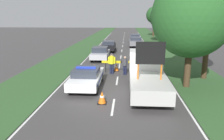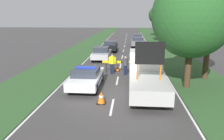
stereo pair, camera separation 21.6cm
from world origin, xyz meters
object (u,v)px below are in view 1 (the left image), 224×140
(traffic_cone_near_truck, at_px, (148,68))
(queued_car_sedan_black, at_px, (109,46))
(roadside_tree_near_right, at_px, (163,17))
(roadside_tree_mid_left, at_px, (192,16))
(queued_car_suv_grey, at_px, (136,42))
(police_officer, at_px, (112,62))
(pedestrian_civilian, at_px, (125,64))
(traffic_cone_behind_barrier, at_px, (116,67))
(road_barrier, at_px, (121,63))
(traffic_cone_near_police, at_px, (102,97))
(roadside_tree_near_left, at_px, (154,15))
(queued_car_hatch_blue, at_px, (135,38))
(queued_car_sedan_silver, at_px, (100,53))
(police_car, at_px, (87,77))
(roadside_tree_mid_right, at_px, (211,6))
(traffic_cone_centre_front, at_px, (95,67))
(work_truck, at_px, (147,73))
(utility_pole, at_px, (189,24))

(traffic_cone_near_truck, height_order, queued_car_sedan_black, queued_car_sedan_black)
(roadside_tree_near_right, bearing_deg, roadside_tree_mid_left, -95.17)
(queued_car_suv_grey, xyz_separation_m, roadside_tree_near_right, (5.21, 6.91, 3.78))
(police_officer, distance_m, pedestrian_civilian, 1.15)
(traffic_cone_behind_barrier, bearing_deg, road_barrier, -59.43)
(traffic_cone_near_police, height_order, roadside_tree_near_left, roadside_tree_near_left)
(queued_car_hatch_blue, bearing_deg, traffic_cone_near_police, 84.54)
(traffic_cone_behind_barrier, height_order, roadside_tree_near_left, roadside_tree_near_left)
(traffic_cone_near_truck, distance_m, queued_car_sedan_silver, 6.94)
(police_car, xyz_separation_m, roadside_tree_mid_right, (8.76, 2.72, 4.76))
(queued_car_sedan_black, bearing_deg, traffic_cone_centre_front, 87.65)
(road_barrier, distance_m, queued_car_sedan_black, 11.57)
(traffic_cone_centre_front, height_order, roadside_tree_mid_left, roadside_tree_mid_left)
(work_truck, distance_m, traffic_cone_behind_barrier, 5.54)
(queued_car_sedan_silver, xyz_separation_m, utility_pole, (8.43, -3.60, 3.30))
(pedestrian_civilian, height_order, roadside_tree_near_left, roadside_tree_near_left)
(roadside_tree_near_right, bearing_deg, traffic_cone_near_police, -104.65)
(police_car, height_order, road_barrier, police_car)
(queued_car_sedan_black, relative_size, roadside_tree_mid_right, 0.50)
(traffic_cone_near_truck, height_order, queued_car_suv_grey, queued_car_suv_grey)
(roadside_tree_near_left, relative_size, roadside_tree_mid_right, 0.90)
(police_officer, distance_m, traffic_cone_behind_barrier, 1.32)
(police_car, relative_size, queued_car_sedan_black, 1.16)
(queued_car_suv_grey, bearing_deg, utility_pole, 105.88)
(police_car, relative_size, road_barrier, 1.40)
(work_truck, distance_m, road_barrier, 4.75)
(work_truck, relative_size, roadside_tree_near_right, 0.87)
(traffic_cone_behind_barrier, xyz_separation_m, roadside_tree_mid_left, (5.04, -4.21, 4.46))
(pedestrian_civilian, xyz_separation_m, queued_car_suv_grey, (1.50, 17.12, -0.09))
(traffic_cone_centre_front, bearing_deg, traffic_cone_near_police, -78.62)
(work_truck, xyz_separation_m, queued_car_sedan_silver, (-4.25, 9.91, -0.39))
(traffic_cone_centre_front, height_order, queued_car_sedan_silver, queued_car_sedan_silver)
(roadside_tree_mid_right, bearing_deg, roadside_tree_mid_left, -130.76)
(police_car, distance_m, roadside_tree_mid_right, 10.33)
(road_barrier, bearing_deg, queued_car_sedan_black, 107.59)
(work_truck, height_order, queued_car_suv_grey, work_truck)
(traffic_cone_centre_front, xyz_separation_m, traffic_cone_behind_barrier, (2.01, -0.26, 0.06))
(traffic_cone_behind_barrier, bearing_deg, roadside_tree_near_left, 78.22)
(work_truck, relative_size, queued_car_suv_grey, 1.50)
(work_truck, xyz_separation_m, queued_car_sedan_black, (-3.80, 15.77, -0.35))
(traffic_cone_behind_barrier, relative_size, roadside_tree_mid_left, 0.09)
(roadside_tree_mid_left, bearing_deg, roadside_tree_mid_right, 49.24)
(police_officer, bearing_deg, work_truck, 134.38)
(roadside_tree_near_right, relative_size, roadside_tree_mid_right, 0.92)
(police_car, height_order, traffic_cone_near_truck, police_car)
(traffic_cone_centre_front, distance_m, queued_car_hatch_blue, 22.72)
(queued_car_suv_grey, bearing_deg, police_officer, 81.20)
(police_car, xyz_separation_m, traffic_cone_near_truck, (4.62, 4.68, -0.43))
(roadside_tree_near_right, relative_size, roadside_tree_mid_left, 0.95)
(roadside_tree_mid_left, relative_size, roadside_tree_mid_right, 0.97)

